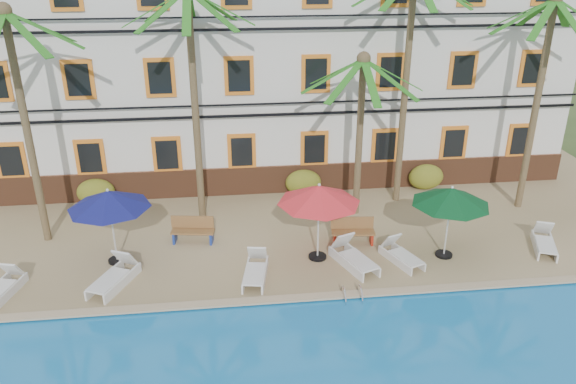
{
  "coord_description": "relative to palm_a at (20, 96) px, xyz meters",
  "views": [
    {
      "loc": [
        -2.16,
        -14.71,
        9.88
      ],
      "look_at": [
        -0.07,
        3.0,
        2.0
      ],
      "focal_mm": 35.0,
      "sensor_mm": 36.0,
      "label": 1
    }
  ],
  "objects": [
    {
      "name": "lounger_d",
      "position": [
        10.41,
        -3.02,
        -4.88
      ],
      "size": [
        1.39,
        2.11,
        0.94
      ],
      "color": "silver",
      "rests_on": "pool_deck"
    },
    {
      "name": "hotel_building",
      "position": [
        8.6,
        6.17,
        -0.06
      ],
      "size": [
        25.4,
        6.44,
        10.22
      ],
      "color": "silver",
      "rests_on": "pool_deck"
    },
    {
      "name": "lounger_a",
      "position": [
        -0.39,
        -3.45,
        -4.91
      ],
      "size": [
        1.05,
        1.88,
        0.84
      ],
      "color": "silver",
      "rests_on": "pool_deck"
    },
    {
      "name": "umbrella_red",
      "position": [
        9.34,
        -2.42,
        -2.87
      ],
      "size": [
        2.72,
        2.72,
        2.71
      ],
      "color": "black",
      "rests_on": "pool_deck"
    },
    {
      "name": "pool_deck",
      "position": [
        8.6,
        1.19,
        -5.31
      ],
      "size": [
        30.0,
        12.0,
        0.25
      ],
      "primitive_type": "cube",
      "color": "tan",
      "rests_on": "ground"
    },
    {
      "name": "ground",
      "position": [
        8.6,
        -3.81,
        -5.43
      ],
      "size": [
        100.0,
        100.0,
        0.0
      ],
      "primitive_type": "plane",
      "color": "#384C23",
      "rests_on": "ground"
    },
    {
      "name": "lounger_f",
      "position": [
        17.19,
        -2.74,
        -4.91
      ],
      "size": [
        1.25,
        1.89,
        0.84
      ],
      "color": "silver",
      "rests_on": "pool_deck"
    },
    {
      "name": "umbrella_blue",
      "position": [
        2.7,
        -1.87,
        -2.93
      ],
      "size": [
        2.64,
        2.64,
        2.63
      ],
      "color": "black",
      "rests_on": "pool_deck"
    },
    {
      "name": "palm_e",
      "position": [
        18.02,
        0.65,
        0.07
      ],
      "size": [
        4.42,
        4.42,
        8.19
      ],
      "color": "brown",
      "rests_on": "pool_deck"
    },
    {
      "name": "palm_d",
      "position": [
        13.33,
        1.84,
        0.56
      ],
      "size": [
        4.42,
        4.42,
        9.05
      ],
      "color": "brown",
      "rests_on": "pool_deck"
    },
    {
      "name": "umbrella_green",
      "position": [
        13.6,
        -2.78,
        -3.0
      ],
      "size": [
        2.57,
        2.57,
        2.56
      ],
      "color": "black",
      "rests_on": "pool_deck"
    },
    {
      "name": "shrub_left",
      "position": [
        1.2,
        2.79,
        -4.63
      ],
      "size": [
        1.5,
        0.9,
        1.1
      ],
      "primitive_type": "ellipsoid",
      "color": "#245017",
      "rests_on": "pool_deck"
    },
    {
      "name": "palm_b",
      "position": [
        5.44,
        1.19,
        0.27
      ],
      "size": [
        4.42,
        4.42,
        8.55
      ],
      "color": "brown",
      "rests_on": "pool_deck"
    },
    {
      "name": "palm_a",
      "position": [
        0.0,
        0.0,
        0.0
      ],
      "size": [
        4.42,
        4.42,
        8.07
      ],
      "color": "brown",
      "rests_on": "pool_deck"
    },
    {
      "name": "lounger_e",
      "position": [
        12.03,
        -2.97,
        -4.92
      ],
      "size": [
        1.2,
        1.82,
        0.81
      ],
      "color": "silver",
      "rests_on": "pool_deck"
    },
    {
      "name": "lounger_b",
      "position": [
        2.86,
        -3.29,
        -4.88
      ],
      "size": [
        1.47,
        2.09,
        0.93
      ],
      "color": "silver",
      "rests_on": "pool_deck"
    },
    {
      "name": "bench_right",
      "position": [
        10.74,
        -1.5,
        -4.71
      ],
      "size": [
        1.54,
        0.63,
        0.93
      ],
      "color": "olive",
      "rests_on": "pool_deck"
    },
    {
      "name": "palm_c",
      "position": [
        11.4,
        0.85,
        -1.08
      ],
      "size": [
        4.42,
        4.42,
        6.23
      ],
      "color": "brown",
      "rests_on": "pool_deck"
    },
    {
      "name": "pool_coping",
      "position": [
        8.6,
        -4.71,
        -5.15
      ],
      "size": [
        30.0,
        0.35,
        0.06
      ],
      "primitive_type": "cube",
      "color": "tan",
      "rests_on": "pool_deck"
    },
    {
      "name": "pool_ladder",
      "position": [
        9.97,
        -4.81,
        -5.18
      ],
      "size": [
        0.54,
        0.74,
        0.74
      ],
      "color": "silver",
      "rests_on": "ground"
    },
    {
      "name": "bench_left",
      "position": [
        5.18,
        -0.77,
        -4.71
      ],
      "size": [
        1.55,
        0.69,
        0.93
      ],
      "color": "olive",
      "rests_on": "pool_deck"
    },
    {
      "name": "shrub_right",
      "position": [
        14.9,
        2.79,
        -4.63
      ],
      "size": [
        1.5,
        0.9,
        1.1
      ],
      "primitive_type": "ellipsoid",
      "color": "#245017",
      "rests_on": "pool_deck"
    },
    {
      "name": "shrub_mid",
      "position": [
        9.6,
        2.79,
        -4.63
      ],
      "size": [
        1.5,
        0.9,
        1.1
      ],
      "primitive_type": "ellipsoid",
      "color": "#245017",
      "rests_on": "pool_deck"
    },
    {
      "name": "lounger_c",
      "position": [
        7.2,
        -3.4,
        -4.9
      ],
      "size": [
        0.97,
        1.93,
        0.87
      ],
      "color": "silver",
      "rests_on": "pool_deck"
    }
  ]
}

